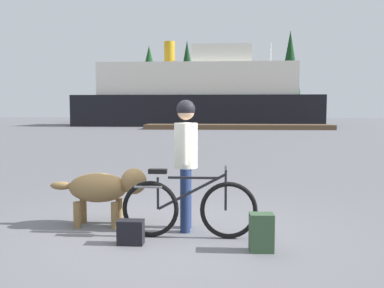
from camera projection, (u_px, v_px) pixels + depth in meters
name	position (u px, v px, depth m)	size (l,w,h in m)	color
ground_plane	(165.00, 232.00, 5.71)	(160.00, 160.00, 0.00)	slate
bicycle	(188.00, 208.00, 5.45)	(1.77, 0.44, 0.93)	black
person_cyclist	(186.00, 151.00, 5.75)	(0.32, 0.53, 1.81)	navy
dog	(105.00, 188.00, 6.01)	(1.41, 0.49, 0.84)	olive
backpack	(261.00, 232.00, 4.94)	(0.28, 0.20, 0.45)	#334C33
handbag_pannier	(131.00, 232.00, 5.20)	(0.32, 0.18, 0.30)	black
dock_pier	(238.00, 127.00, 35.83)	(15.82, 2.89, 0.40)	brown
ferry_boat	(199.00, 96.00, 43.62)	(24.52, 7.73, 8.68)	black
sailboat_moored	(270.00, 121.00, 42.22)	(7.26, 2.03, 8.22)	navy
pine_tree_far_left	(149.00, 76.00, 55.37)	(3.87, 3.87, 10.06)	#4C331E
pine_tree_center	(187.00, 72.00, 55.34)	(2.93, 2.93, 10.73)	#4C331E
pine_tree_far_right	(290.00, 64.00, 54.96)	(2.95, 2.95, 11.98)	#4C331E
pine_tree_mid_back	(246.00, 85.00, 63.64)	(4.39, 4.39, 8.41)	#4C331E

